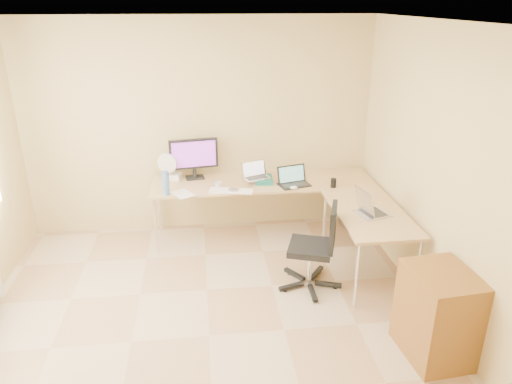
{
  "coord_description": "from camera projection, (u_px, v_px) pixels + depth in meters",
  "views": [
    {
      "loc": [
        0.01,
        -3.43,
        2.76
      ],
      "look_at": [
        0.55,
        1.1,
        0.9
      ],
      "focal_mm": 33.36,
      "sensor_mm": 36.0,
      "label": 1
    }
  ],
  "objects": [
    {
      "name": "office_chair",
      "position": [
        311.0,
        242.0,
        4.75
      ],
      "size": [
        0.7,
        0.7,
        0.92
      ],
      "primitive_type": "cube",
      "rotation": [
        0.0,
        0.0,
        -0.33
      ],
      "color": "black",
      "rests_on": "ground"
    },
    {
      "name": "wall_right",
      "position": [
        457.0,
        189.0,
        3.93
      ],
      "size": [
        0.0,
        4.5,
        4.5
      ],
      "primitive_type": "plane",
      "rotation": [
        1.57,
        0.0,
        -1.57
      ],
      "color": "#D0B879",
      "rests_on": "ground"
    },
    {
      "name": "laptop_black",
      "position": [
        295.0,
        176.0,
        5.52
      ],
      "size": [
        0.41,
        0.34,
        0.22
      ],
      "primitive_type": "cube",
      "rotation": [
        0.0,
        0.0,
        0.26
      ],
      "color": "black",
      "rests_on": "desk_main"
    },
    {
      "name": "desk_return",
      "position": [
        367.0,
        243.0,
        5.02
      ],
      "size": [
        0.7,
        1.3,
        0.73
      ],
      "primitive_type": "cube",
      "color": "tan",
      "rests_on": "ground"
    },
    {
      "name": "desk_main",
      "position": [
        263.0,
        209.0,
        5.84
      ],
      "size": [
        2.65,
        0.7,
        0.73
      ],
      "primitive_type": "cube",
      "color": "tan",
      "rests_on": "ground"
    },
    {
      "name": "water_bottle",
      "position": [
        166.0,
        183.0,
        5.25
      ],
      "size": [
        0.1,
        0.1,
        0.27
      ],
      "primitive_type": "cylinder",
      "rotation": [
        0.0,
        0.0,
        0.42
      ],
      "color": "#4C77A9",
      "rests_on": "desk_main"
    },
    {
      "name": "mug",
      "position": [
        218.0,
        185.0,
        5.46
      ],
      "size": [
        0.11,
        0.11,
        0.08
      ],
      "primitive_type": "imported",
      "rotation": [
        0.0,
        0.0,
        0.3
      ],
      "color": "silver",
      "rests_on": "desk_main"
    },
    {
      "name": "monitor",
      "position": [
        194.0,
        159.0,
        5.7
      ],
      "size": [
        0.6,
        0.27,
        0.5
      ],
      "primitive_type": "cube",
      "rotation": [
        0.0,
        0.0,
        0.14
      ],
      "color": "black",
      "rests_on": "desk_main"
    },
    {
      "name": "laptop_return",
      "position": [
        374.0,
        203.0,
        4.78
      ],
      "size": [
        0.42,
        0.37,
        0.24
      ],
      "primitive_type": "cube",
      "rotation": [
        0.0,
        0.0,
        1.85
      ],
      "color": "silver",
      "rests_on": "desk_return"
    },
    {
      "name": "keyboard",
      "position": [
        231.0,
        191.0,
        5.38
      ],
      "size": [
        0.51,
        0.25,
        0.02
      ],
      "primitive_type": "cube",
      "rotation": [
        0.0,
        0.0,
        -0.23
      ],
      "color": "white",
      "rests_on": "desk_main"
    },
    {
      "name": "papers",
      "position": [
        183.0,
        194.0,
        5.32
      ],
      "size": [
        0.29,
        0.32,
        0.01
      ],
      "primitive_type": "cube",
      "rotation": [
        0.0,
        0.0,
        0.5
      ],
      "color": "white",
      "rests_on": "desk_main"
    },
    {
      "name": "book_stack",
      "position": [
        264.0,
        180.0,
        5.68
      ],
      "size": [
        0.23,
        0.3,
        0.05
      ],
      "primitive_type": "cube",
      "rotation": [
        0.0,
        0.0,
        -0.08
      ],
      "color": "#176256",
      "rests_on": "desk_main"
    },
    {
      "name": "cd_stack",
      "position": [
        234.0,
        190.0,
        5.38
      ],
      "size": [
        0.16,
        0.16,
        0.03
      ],
      "primitive_type": "cylinder",
      "rotation": [
        0.0,
        0.0,
        -0.35
      ],
      "color": "silver",
      "rests_on": "desk_main"
    },
    {
      "name": "mouse",
      "position": [
        294.0,
        188.0,
        5.45
      ],
      "size": [
        0.11,
        0.09,
        0.03
      ],
      "primitive_type": "ellipsoid",
      "rotation": [
        0.0,
        0.0,
        -0.34
      ],
      "color": "white",
      "rests_on": "desk_main"
    },
    {
      "name": "floor",
      "position": [
        209.0,
        336.0,
        4.19
      ],
      "size": [
        4.5,
        4.5,
        0.0
      ],
      "primitive_type": "plane",
      "color": "#C9B08C",
      "rests_on": "ground"
    },
    {
      "name": "wall_back",
      "position": [
        200.0,
        128.0,
        5.77
      ],
      "size": [
        4.5,
        0.0,
        4.5
      ],
      "primitive_type": "plane",
      "rotation": [
        1.57,
        0.0,
        0.0
      ],
      "color": "#D0B879",
      "rests_on": "ground"
    },
    {
      "name": "laptop_center",
      "position": [
        256.0,
        171.0,
        5.61
      ],
      "size": [
        0.36,
        0.32,
        0.2
      ],
      "primitive_type": "cube",
      "rotation": [
        0.0,
        0.0,
        0.33
      ],
      "color": "silver",
      "rests_on": "desk_main"
    },
    {
      "name": "ceiling",
      "position": [
        195.0,
        24.0,
        3.21
      ],
      "size": [
        4.5,
        4.5,
        0.0
      ],
      "primitive_type": "plane",
      "rotation": [
        3.14,
        0.0,
        0.0
      ],
      "color": "white",
      "rests_on": "ground"
    },
    {
      "name": "white_box",
      "position": [
        173.0,
        176.0,
        5.75
      ],
      "size": [
        0.22,
        0.19,
        0.07
      ],
      "primitive_type": "cube",
      "rotation": [
        0.0,
        0.0,
        -0.26
      ],
      "color": "white",
      "rests_on": "desk_main"
    },
    {
      "name": "desk_fan",
      "position": [
        168.0,
        167.0,
        5.7
      ],
      "size": [
        0.32,
        0.32,
        0.31
      ],
      "primitive_type": "cylinder",
      "rotation": [
        0.0,
        0.0,
        -0.41
      ],
      "color": "silver",
      "rests_on": "desk_main"
    },
    {
      "name": "black_cup",
      "position": [
        333.0,
        183.0,
        5.49
      ],
      "size": [
        0.07,
        0.07,
        0.11
      ],
      "primitive_type": "cylinder",
      "rotation": [
        0.0,
        0.0,
        -0.06
      ],
      "color": "black",
      "rests_on": "desk_main"
    },
    {
      "name": "cabinet",
      "position": [
        437.0,
        317.0,
        3.86
      ],
      "size": [
        0.53,
        0.63,
        0.82
      ],
      "primitive_type": "cube",
      "rotation": [
        0.0,
        0.0,
        0.09
      ],
      "color": "#A35224",
      "rests_on": "ground"
    }
  ]
}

